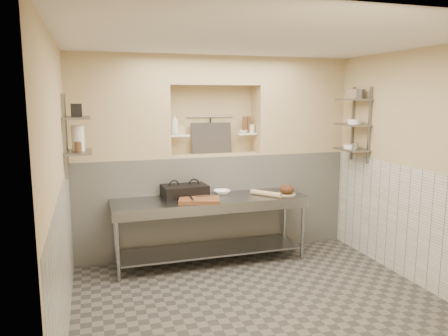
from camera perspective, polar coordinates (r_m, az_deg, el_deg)
name	(u,v)px	position (r m, az deg, el deg)	size (l,w,h in m)	color
floor	(256,302)	(5.16, 4.24, -17.08)	(4.00, 3.90, 0.10)	#55504B
ceiling	(260,36)	(4.66, 4.69, 16.78)	(4.00, 3.90, 0.10)	silver
wall_left	(54,188)	(4.39, -21.31, -2.40)	(0.10, 3.90, 2.80)	tan
wall_right	(415,167)	(5.77, 23.73, 0.13)	(0.10, 3.90, 2.80)	tan
wall_back	(209,153)	(6.58, -1.99, 1.96)	(4.00, 0.10, 2.80)	tan
wall_front	(373,229)	(2.98, 18.89, -7.61)	(4.00, 0.10, 2.80)	tan
backwall_lower	(214,202)	(6.47, -1.37, -4.48)	(4.00, 0.40, 1.40)	silver
alcove_sill	(213,155)	(6.34, -1.39, 1.77)	(1.30, 0.40, 0.02)	tan
backwall_pillar_left	(118,107)	(6.06, -13.68, 7.71)	(1.35, 0.40, 1.40)	tan
backwall_pillar_right	(297,106)	(6.77, 9.55, 7.99)	(1.35, 0.40, 1.40)	tan
backwall_header	(213,71)	(6.29, -1.44, 12.58)	(1.30, 0.40, 0.40)	tan
wainscot_left	(65,258)	(4.57, -20.02, -11.00)	(0.02, 3.90, 1.40)	silver
wainscot_right	(407,223)	(5.88, 22.83, -6.65)	(0.02, 3.90, 1.40)	silver
alcove_shelf_left	(179,136)	(6.19, -5.88, 4.24)	(0.28, 0.16, 0.03)	white
alcove_shelf_right	(246,134)	(6.46, 2.88, 4.49)	(0.28, 0.16, 0.03)	white
utensil_rail	(210,117)	(6.45, -1.83, 6.72)	(0.02, 0.02, 0.70)	gray
hanging_steel	(211,128)	(6.44, -1.77, 5.20)	(0.02, 0.02, 0.30)	black
splash_panel	(211,138)	(6.41, -1.65, 3.92)	(0.60, 0.02, 0.45)	#383330
shelf_rail_left_a	(66,134)	(5.57, -19.93, 4.21)	(0.03, 0.03, 0.95)	slate
shelf_rail_left_b	(64,137)	(5.17, -20.12, 3.84)	(0.03, 0.03, 0.95)	slate
wall_shelf_left_lower	(79,152)	(5.38, -18.47, 1.98)	(0.30, 0.50, 0.03)	slate
wall_shelf_left_upper	(77,118)	(5.35, -18.69, 6.23)	(0.30, 0.50, 0.03)	slate
shelf_rail_right_a	(353,124)	(6.67, 16.45, 5.57)	(0.03, 0.03, 1.05)	slate
shelf_rail_right_b	(369,125)	(6.34, 18.45, 5.30)	(0.03, 0.03, 1.05)	slate
wall_shelf_right_lower	(351,149)	(6.46, 16.29, 2.35)	(0.30, 0.50, 0.03)	slate
wall_shelf_right_mid	(352,125)	(6.43, 16.43, 5.45)	(0.30, 0.50, 0.03)	slate
wall_shelf_right_upper	(354,100)	(6.42, 16.58, 8.56)	(0.30, 0.50, 0.03)	slate
prep_table	(210,217)	(5.90, -1.78, -6.41)	(2.60, 0.70, 0.90)	gray
panini_press	(184,191)	(5.95, -5.22, -2.95)	(0.62, 0.47, 0.16)	black
cutting_board	(199,200)	(5.66, -3.24, -4.18)	(0.52, 0.36, 0.05)	brown
knife_blade	(206,196)	(5.76, -2.39, -3.68)	(0.25, 0.03, 0.01)	gray
tongs	(192,198)	(5.60, -4.23, -3.98)	(0.02, 0.02, 0.27)	gray
mixing_bowl	(222,192)	(6.08, -0.26, -3.16)	(0.23, 0.23, 0.06)	white
rolling_pin	(266,193)	(5.99, 5.47, -3.33)	(0.07, 0.07, 0.45)	tan
bread_board	(287,194)	(6.11, 8.17, -3.40)	(0.25, 0.25, 0.01)	tan
bread_loaf	(287,189)	(6.09, 8.19, -2.77)	(0.21, 0.21, 0.12)	#4C2D19
bottle_soap	(175,124)	(6.14, -6.45, 5.69)	(0.11, 0.11, 0.29)	white
jar_alcove	(181,130)	(6.24, -5.60, 4.99)	(0.08, 0.08, 0.13)	tan
bowl_alcove	(243,132)	(6.43, 2.49, 4.77)	(0.13, 0.13, 0.04)	white
condiment_a	(249,124)	(6.50, 3.29, 5.70)	(0.07, 0.07, 0.24)	brown
condiment_b	(244,125)	(6.47, 2.68, 5.67)	(0.06, 0.06, 0.24)	brown
condiment_c	(252,129)	(6.48, 3.68, 5.15)	(0.07, 0.07, 0.12)	white
jug_left	(78,138)	(5.42, -18.54, 3.72)	(0.15, 0.15, 0.29)	white
jar_left	(78,147)	(5.29, -18.52, 2.65)	(0.08, 0.08, 0.12)	brown
box_left_upper	(76,110)	(5.38, -18.73, 7.18)	(0.11, 0.11, 0.15)	black
bowl_right	(350,146)	(6.48, 16.17, 2.74)	(0.19, 0.19, 0.06)	white
canister_right	(355,146)	(6.38, 16.76, 2.78)	(0.09, 0.09, 0.09)	gray
bowl_right_mid	(354,122)	(6.39, 16.64, 5.82)	(0.18, 0.18, 0.07)	white
basket_right	(355,94)	(6.39, 16.78, 9.24)	(0.17, 0.20, 0.13)	gray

